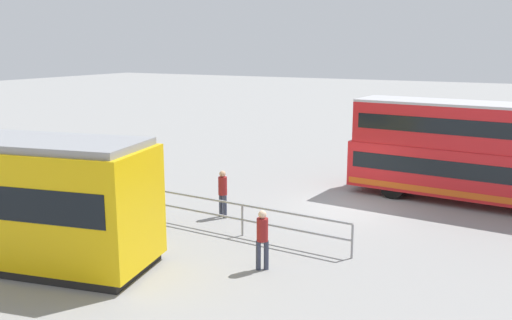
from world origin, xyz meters
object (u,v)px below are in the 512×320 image
Objects in this scene: pedestrian_crossing at (262,236)px; info_sign at (147,175)px; pedestrian_near_railing at (223,190)px; double_decker_bus at (483,154)px.

pedestrian_crossing is 6.18m from info_sign.
pedestrian_near_railing is 2.75m from info_sign.
pedestrian_crossing is (-3.45, 3.59, -0.01)m from pedestrian_near_railing.
double_decker_bus is at bearing -115.26° from pedestrian_crossing.
double_decker_bus is 12.85m from info_sign.
pedestrian_crossing is at bearing 133.88° from pedestrian_near_railing.
pedestrian_crossing is at bearing 159.08° from info_sign.
double_decker_bus reaches higher than pedestrian_near_railing.
info_sign is (2.30, 1.39, 0.61)m from pedestrian_near_railing.
double_decker_bus is 10.86m from pedestrian_crossing.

